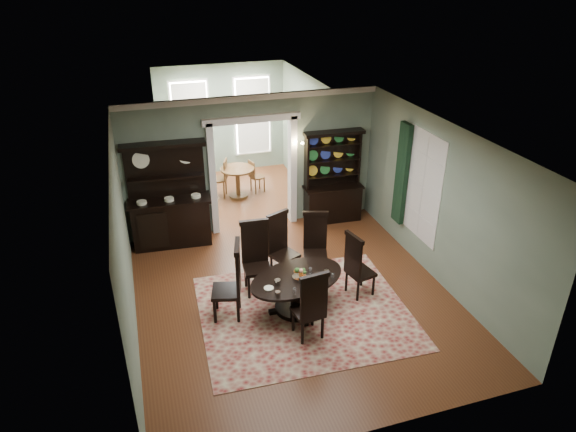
{
  "coord_description": "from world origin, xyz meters",
  "views": [
    {
      "loc": [
        -2.38,
        -7.13,
        5.49
      ],
      "look_at": [
        0.04,
        0.6,
        1.38
      ],
      "focal_mm": 32.0,
      "sensor_mm": 36.0,
      "label": 1
    }
  ],
  "objects_px": {
    "dining_table": "(297,287)",
    "welsh_dresser": "(332,189)",
    "parlor_table": "(238,178)",
    "sideboard": "(170,210)"
  },
  "relations": [
    {
      "from": "welsh_dresser",
      "to": "parlor_table",
      "type": "bearing_deg",
      "value": 136.81
    },
    {
      "from": "sideboard",
      "to": "parlor_table",
      "type": "distance_m",
      "value": 2.64
    },
    {
      "from": "dining_table",
      "to": "welsh_dresser",
      "type": "bearing_deg",
      "value": 41.64
    },
    {
      "from": "dining_table",
      "to": "parlor_table",
      "type": "xyz_separation_m",
      "value": [
        0.05,
        4.9,
        0.04
      ]
    },
    {
      "from": "dining_table",
      "to": "welsh_dresser",
      "type": "xyz_separation_m",
      "value": [
        1.86,
        3.05,
        0.3
      ]
    },
    {
      "from": "welsh_dresser",
      "to": "parlor_table",
      "type": "relative_size",
      "value": 2.49
    },
    {
      "from": "dining_table",
      "to": "sideboard",
      "type": "relative_size",
      "value": 0.89
    },
    {
      "from": "parlor_table",
      "to": "dining_table",
      "type": "bearing_deg",
      "value": -90.64
    },
    {
      "from": "dining_table",
      "to": "welsh_dresser",
      "type": "distance_m",
      "value": 3.59
    },
    {
      "from": "sideboard",
      "to": "welsh_dresser",
      "type": "distance_m",
      "value": 3.65
    }
  ]
}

